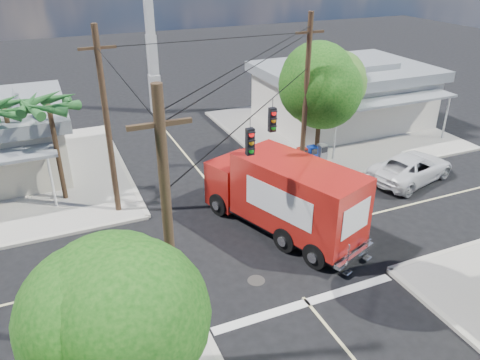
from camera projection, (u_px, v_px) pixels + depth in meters
ground at (258, 242)px, 20.86m from camera, size 120.00×120.00×0.00m
sidewalk_ne at (330, 130)px, 33.63m from camera, size 14.12×14.12×0.14m
road_markings at (273, 260)px, 19.64m from camera, size 32.00×32.00×0.01m
building_ne at (343, 93)px, 34.10m from camera, size 11.80×10.20×4.50m
radio_tower at (151, 40)px, 34.97m from camera, size 0.80×0.80×17.00m
tree_sw_front at (120, 327)px, 10.25m from camera, size 3.88×3.78×6.03m
tree_ne_front at (322, 84)px, 26.85m from camera, size 4.21×4.14×6.66m
tree_ne_back at (338, 81)px, 29.84m from camera, size 3.77×3.66×5.82m
palm_nw_front at (49, 107)px, 22.12m from camera, size 3.01×3.08×5.59m
palm_nw_back at (5, 110)px, 22.81m from camera, size 3.01×3.08×5.19m
utility_poles at (209, 138)px, 19.53m from camera, size 12.00×10.68×9.00m
vending_boxes at (312, 155)px, 27.95m from camera, size 1.90×0.50×1.10m
delivery_truck at (284, 196)px, 20.97m from camera, size 5.13×8.56×3.57m
parked_car at (411, 167)px, 26.16m from camera, size 5.97×3.88×1.53m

